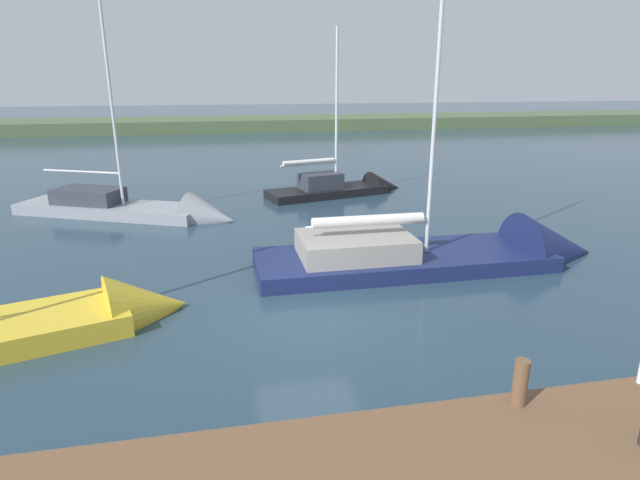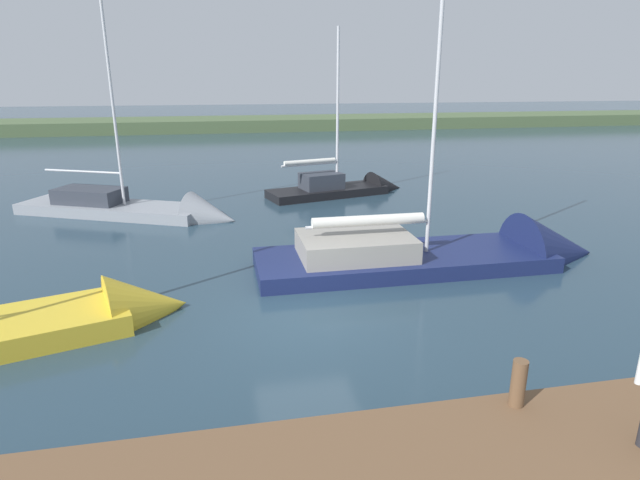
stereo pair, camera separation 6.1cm
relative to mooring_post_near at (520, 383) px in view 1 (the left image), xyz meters
name	(u,v)px [view 1 (the left image)]	position (x,y,z in m)	size (l,w,h in m)	color
ground_plane	(308,318)	(2.31, -4.92, -1.09)	(200.00, 200.00, 0.00)	#263D4C
far_shoreline	(232,130)	(2.31, -51.53, -1.09)	(180.00, 8.00, 2.40)	#4C603D
dock_pier	(383,480)	(2.31, 0.70, -0.73)	(23.08, 2.01, 0.72)	brown
mooring_post_near	(520,383)	(0.00, 0.00, 0.00)	(0.22, 0.22, 0.74)	brown
sailboat_near_dock	(144,213)	(7.17, -15.39, -0.94)	(9.28, 5.74, 9.26)	gray
sailboat_far_left	(468,258)	(-3.12, -7.76, -0.94)	(10.62, 2.77, 11.03)	navy
sailboat_behind_pier	(348,191)	(-2.00, -18.02, -0.96)	(7.22, 3.60, 8.44)	black
sailboat_outer_mooring	(8,334)	(8.74, -5.02, -0.88)	(9.01, 4.53, 11.02)	gold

